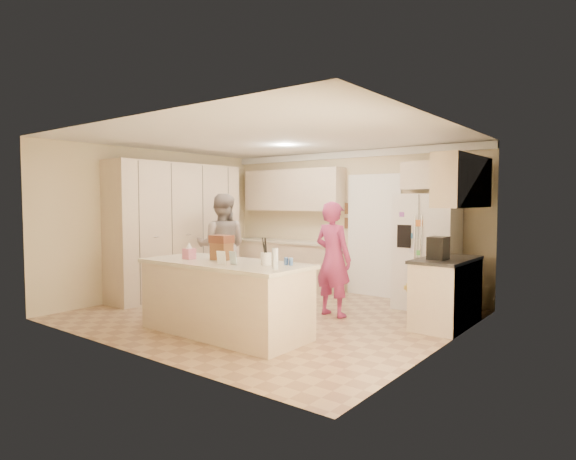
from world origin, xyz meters
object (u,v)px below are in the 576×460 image
Objects in this scene: coffee_maker at (438,248)px; dollhouse_body at (222,251)px; teen_girl at (333,259)px; teen_boy at (222,247)px; island_base at (225,299)px; utensil_crock at (266,259)px; tissue_box at (189,254)px; refrigerator at (427,251)px.

coffee_maker reaches higher than dollhouse_body.
coffee_maker is 0.18× the size of teen_girl.
dollhouse_body is 0.14× the size of teen_boy.
utensil_crock is (0.65, 0.05, 0.56)m from island_base.
teen_girl reaches higher than island_base.
coffee_maker is at bearing 37.57° from tissue_box.
dollhouse_body is 1.72m from teen_girl.
teen_girl is at bearing -127.76° from refrigerator.
coffee_maker is at bearing 147.78° from teen_boy.
coffee_maker is 1.15× the size of dollhouse_body.
teen_girl is (-1.47, -0.25, -0.23)m from coffee_maker.
refrigerator is at bearing 60.24° from dollhouse_body.
coffee_maker reaches higher than utensil_crock.
tissue_box is 0.54× the size of dollhouse_body.
teen_boy reaches higher than tissue_box.
island_base is at bearing 10.30° from tissue_box.
coffee_maker is (0.57, -1.06, 0.17)m from refrigerator.
teen_boy is at bearing 146.68° from utensil_crock.
coffee_maker is at bearing -164.33° from teen_girl.
tissue_box reaches higher than island_base.
dollhouse_body is (-2.20, -1.80, -0.03)m from coffee_maker.
refrigerator is 0.99× the size of teen_boy.
coffee_maker is at bearing 52.88° from utensil_crock.
refrigerator is 1.07× the size of teen_girl.
teen_boy is (-1.60, 1.53, 0.47)m from island_base.
teen_boy is at bearing 9.38° from teen_girl.
coffee_maker reaches higher than tissue_box.
utensil_crock is at bearing 108.63° from teen_boy.
teen_boy reaches higher than island_base.
coffee_maker is at bearing -64.81° from refrigerator.
teen_boy is 1.08× the size of teen_girl.
refrigerator is 1.21m from coffee_maker.
tissue_box is 1.94m from teen_boy.
coffee_maker is 2.84m from dollhouse_body.
utensil_crock is at bearing -3.58° from dollhouse_body.
teen_girl is at bearing 70.76° from island_base.
island_base is at bearing 76.87° from teen_girl.
island_base is 14.67× the size of utensil_crock.
utensil_crock is 1.21m from tissue_box.
teen_boy is at bearing 122.78° from tissue_box.
teen_boy is (-1.05, 1.63, -0.09)m from tissue_box.
coffee_maker is 1.51m from teen_girl.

